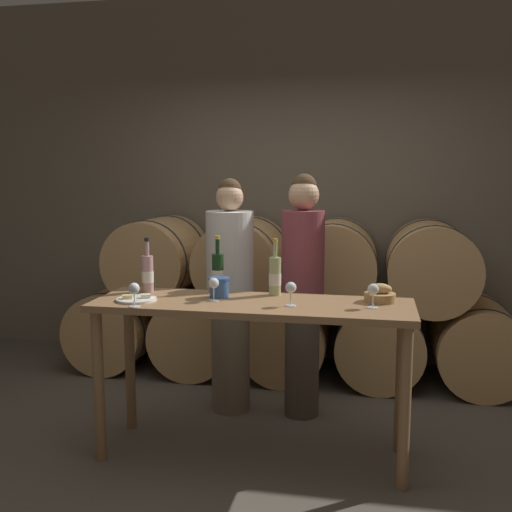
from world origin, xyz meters
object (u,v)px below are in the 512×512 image
person_left (230,294)px  wine_bottle_rose (148,273)px  wine_bottle_red (218,272)px  wine_bottle_white (275,276)px  wine_glass_left (214,284)px  bread_basket (380,295)px  wine_glass_center (291,289)px  blue_crock (219,286)px  tasting_table (252,325)px  cheese_plate (136,299)px  wine_glass_right (373,290)px  person_right (303,291)px  wine_glass_far_left (134,289)px

person_left → wine_bottle_rose: bearing=-128.8°
wine_bottle_red → wine_bottle_white: 0.36m
person_left → wine_glass_left: (0.07, -0.68, 0.20)m
wine_bottle_red → bread_basket: 1.00m
wine_bottle_rose → bread_basket: 1.42m
bread_basket → wine_glass_center: (-0.49, -0.20, 0.06)m
person_left → blue_crock: 0.61m
tasting_table → wine_bottle_red: bearing=138.0°
cheese_plate → person_left: bearing=63.8°
bread_basket → wine_glass_right: bearing=-103.3°
wine_bottle_red → wine_glass_right: wine_bottle_red is taller
blue_crock → person_left: bearing=97.3°
bread_basket → wine_glass_right: size_ratio=1.31×
wine_bottle_rose → bread_basket: bearing=-0.8°
person_left → person_right: 0.51m
bread_basket → tasting_table: bearing=-169.1°
person_right → wine_bottle_rose: person_right is taller
blue_crock → bread_basket: size_ratio=0.69×
wine_glass_left → bread_basket: bearing=9.6°
bread_basket → blue_crock: bearing=-176.6°
wine_glass_left → cheese_plate: bearing=-169.9°
person_left → bread_basket: 1.15m
person_left → person_right: (0.51, 0.00, 0.04)m
person_right → blue_crock: person_right is taller
person_right → wine_glass_far_left: 1.25m
cheese_plate → wine_glass_far_left: size_ratio=1.71×
wine_bottle_rose → tasting_table: bearing=-12.8°
wine_glass_right → blue_crock: bearing=173.0°
wine_bottle_rose → cheese_plate: (0.03, -0.26, -0.11)m
blue_crock → bread_basket: 0.94m
cheese_plate → blue_crock: bearing=22.3°
tasting_table → wine_glass_left: size_ratio=13.52×
person_right → wine_glass_center: person_right is taller
blue_crock → wine_glass_center: wine_glass_center is taller
person_left → cheese_plate: (-0.37, -0.76, 0.11)m
cheese_plate → wine_bottle_rose: bearing=96.6°
wine_bottle_red → wine_glass_right: 0.98m
tasting_table → bread_basket: bread_basket is taller
wine_glass_right → tasting_table: bearing=177.8°
wine_bottle_rose → wine_glass_right: size_ratio=2.49×
bread_basket → wine_glass_left: size_ratio=1.31×
wine_glass_right → wine_bottle_white: bearing=157.5°
wine_glass_center → wine_glass_right: bearing=4.7°
wine_bottle_rose → person_right: bearing=28.9°
person_right → wine_glass_center: bearing=-88.6°
person_left → wine_glass_center: 0.92m
person_right → wine_glass_center: (0.02, -0.73, 0.16)m
tasting_table → wine_bottle_red: size_ratio=5.22×
tasting_table → wine_glass_right: size_ratio=13.52×
person_left → cheese_plate: bearing=-116.2°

